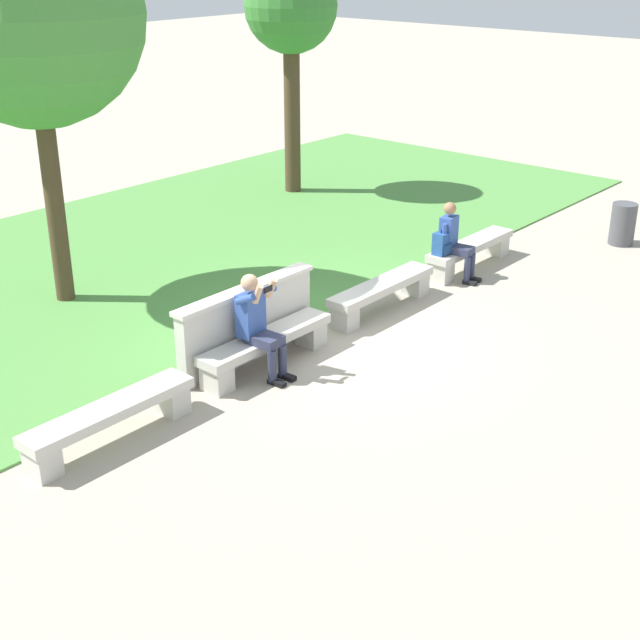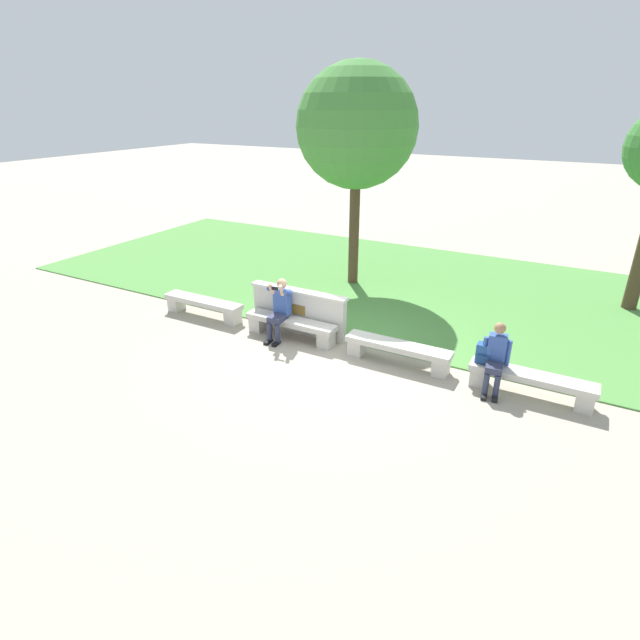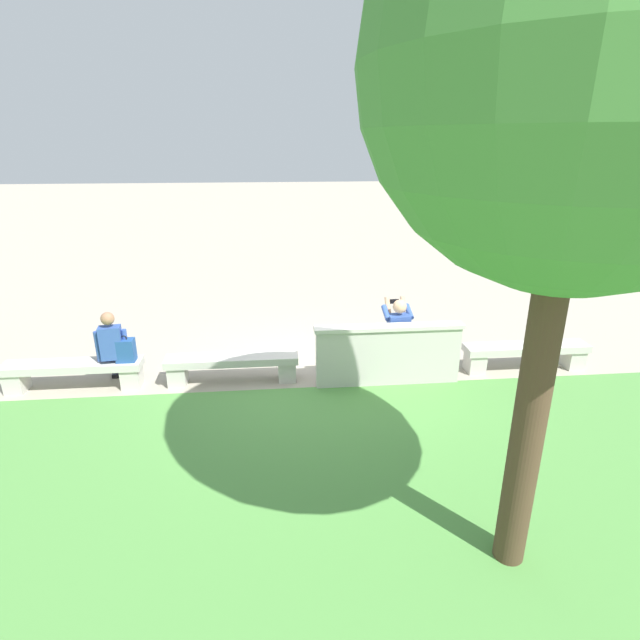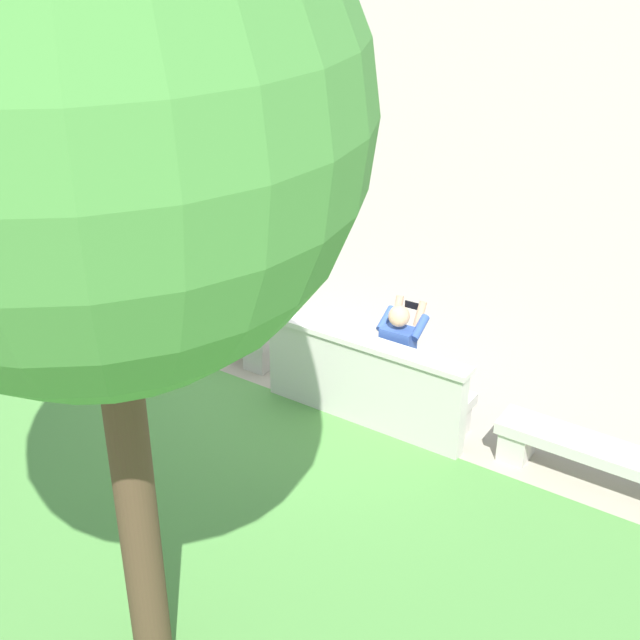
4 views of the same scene
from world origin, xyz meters
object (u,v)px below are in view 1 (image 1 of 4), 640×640
Objects in this scene: tree_behind_wall at (31,14)px; tree_left_background at (291,12)px; bench_near at (266,345)px; backpack at (442,244)px; trash_bin at (623,224)px; bench_main at (110,417)px; person_photographer at (258,321)px; bench_mid at (382,291)px; bench_far at (470,250)px; person_distant at (454,239)px.

tree_behind_wall is 1.20× the size of tree_left_background.
bench_near is 4.91× the size of backpack.
backpack is 0.57× the size of trash_bin.
bench_near is at bearing -84.87° from tree_behind_wall.
bench_main is at bearing -179.82° from backpack.
person_photographer is at bearing -160.27° from bench_near.
bench_near is 9.16m from tree_left_background.
bench_mid is at bearing 165.07° from trash_bin.
bench_main and bench_far have the same top height.
backpack is at bearing 0.74° from bench_mid.
person_photographer is at bearing -179.85° from person_distant.
tree_left_background is at bearing 65.68° from backpack.
tree_left_background is (6.52, 5.46, 3.41)m from bench_near.
bench_main is at bearing 178.01° from person_photographer.
person_photographer reaches higher than bench_far.
tree_left_background is (8.97, 5.46, 3.41)m from bench_main.
bench_far is at bearing 0.00° from bench_main.
tree_behind_wall is at bearing 95.13° from bench_near.
tree_behind_wall reaches higher than tree_left_background.
tree_behind_wall is (-5.25, 3.91, 3.84)m from bench_far.
tree_behind_wall is 7.61× the size of trash_bin.
person_photographer reaches higher than bench_main.
backpack is 6.85m from tree_behind_wall.
bench_main is 1.00× the size of bench_near.
bench_near is 1.59× the size of person_photographer.
person_photographer is (-0.22, -0.08, 0.43)m from bench_near.
person_distant is 2.94× the size of backpack.
bench_main is 4.90m from bench_mid.
bench_main is at bearing 180.00° from bench_far.
backpack is 0.08× the size of tree_behind_wall.
tree_behind_wall reaches higher than bench_far.
bench_main is 2.45m from bench_near.
bench_far is at bearing 0.00° from bench_mid.
backpack is (-0.84, 0.02, 0.32)m from bench_far.
person_distant reaches higher than trash_bin.
bench_mid is at bearing -179.26° from backpack.
bench_near is 1.00× the size of bench_mid.
bench_near is at bearing 19.73° from person_photographer.
trash_bin is at bearing -79.94° from tree_left_background.
tree_behind_wall is 10.39m from trash_bin.
bench_mid is 1.64m from backpack.
bench_mid is at bearing 1.67° from person_photographer.
person_photographer is at bearing -140.59° from tree_left_background.
person_distant is at bearing -174.08° from bench_far.
tree_left_background is at bearing 39.41° from person_photographer.
person_photographer is at bearing 170.50° from trash_bin.
tree_behind_wall is at bearing -167.27° from tree_left_background.
bench_main and bench_mid have the same top height.
trash_bin is (7.74, -1.41, 0.07)m from bench_near.
person_photographer reaches higher than person_distant.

